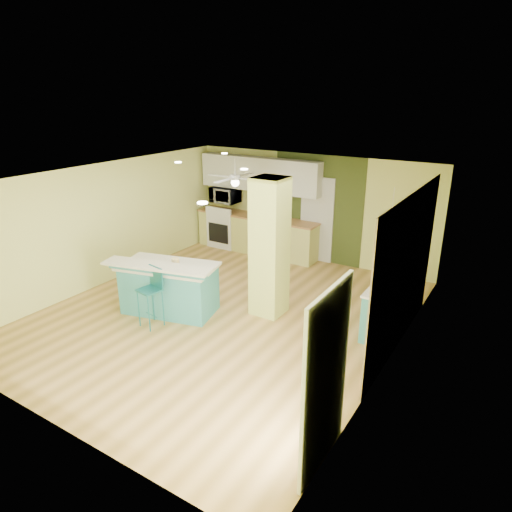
# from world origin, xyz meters

# --- Properties ---
(floor) EXTENTS (6.00, 7.00, 0.01)m
(floor) POSITION_xyz_m (0.00, 0.00, -0.01)
(floor) COLOR olive
(floor) RESTS_ON ground
(ceiling) EXTENTS (6.00, 7.00, 0.01)m
(ceiling) POSITION_xyz_m (0.00, 0.00, 2.50)
(ceiling) COLOR white
(ceiling) RESTS_ON wall_back
(wall_back) EXTENTS (6.00, 0.01, 2.50)m
(wall_back) POSITION_xyz_m (0.00, 3.50, 1.25)
(wall_back) COLOR #E4EA7D
(wall_back) RESTS_ON floor
(wall_front) EXTENTS (6.00, 0.01, 2.50)m
(wall_front) POSITION_xyz_m (0.00, -3.50, 1.25)
(wall_front) COLOR #E4EA7D
(wall_front) RESTS_ON floor
(wall_left) EXTENTS (0.01, 7.00, 2.50)m
(wall_left) POSITION_xyz_m (-3.00, 0.00, 1.25)
(wall_left) COLOR #E4EA7D
(wall_left) RESTS_ON floor
(wall_right) EXTENTS (0.01, 7.00, 2.50)m
(wall_right) POSITION_xyz_m (3.00, 0.00, 1.25)
(wall_right) COLOR #E4EA7D
(wall_right) RESTS_ON floor
(wood_panel) EXTENTS (0.02, 3.40, 2.50)m
(wood_panel) POSITION_xyz_m (2.99, 0.60, 1.25)
(wood_panel) COLOR #88714E
(wood_panel) RESTS_ON floor
(olive_accent) EXTENTS (2.20, 0.02, 2.50)m
(olive_accent) POSITION_xyz_m (0.20, 3.49, 1.25)
(olive_accent) COLOR #3D4A1D
(olive_accent) RESTS_ON floor
(interior_door) EXTENTS (0.82, 0.05, 2.00)m
(interior_door) POSITION_xyz_m (0.20, 3.46, 1.00)
(interior_door) COLOR silver
(interior_door) RESTS_ON floor
(french_door) EXTENTS (0.04, 1.08, 2.10)m
(french_door) POSITION_xyz_m (2.97, -2.30, 1.05)
(french_door) COLOR white
(french_door) RESTS_ON floor
(column) EXTENTS (0.55, 0.55, 2.50)m
(column) POSITION_xyz_m (0.65, 0.50, 1.25)
(column) COLOR #CCDB65
(column) RESTS_ON floor
(kitchen_run) EXTENTS (3.25, 0.63, 0.94)m
(kitchen_run) POSITION_xyz_m (-1.30, 3.20, 0.47)
(kitchen_run) COLOR #D0D06D
(kitchen_run) RESTS_ON floor
(stove) EXTENTS (0.76, 0.66, 1.08)m
(stove) POSITION_xyz_m (-2.25, 3.19, 0.46)
(stove) COLOR white
(stove) RESTS_ON floor
(upper_cabinets) EXTENTS (3.20, 0.34, 0.80)m
(upper_cabinets) POSITION_xyz_m (-1.30, 3.32, 1.95)
(upper_cabinets) COLOR silver
(upper_cabinets) RESTS_ON wall_back
(microwave) EXTENTS (0.70, 0.48, 0.39)m
(microwave) POSITION_xyz_m (-2.25, 3.20, 1.35)
(microwave) COLOR silver
(microwave) RESTS_ON wall_back
(ceiling_fan) EXTENTS (1.41, 1.41, 0.61)m
(ceiling_fan) POSITION_xyz_m (-1.10, 2.00, 2.08)
(ceiling_fan) COLOR white
(ceiling_fan) RESTS_ON ceiling
(pendant_lamp) EXTENTS (0.14, 0.14, 0.69)m
(pendant_lamp) POSITION_xyz_m (2.65, 0.75, 1.88)
(pendant_lamp) COLOR silver
(pendant_lamp) RESTS_ON ceiling
(wall_decor) EXTENTS (0.03, 0.90, 0.70)m
(wall_decor) POSITION_xyz_m (2.96, 0.80, 1.55)
(wall_decor) COLOR brown
(wall_decor) RESTS_ON wood_panel
(peninsula) EXTENTS (2.04, 1.46, 1.05)m
(peninsula) POSITION_xyz_m (-0.91, -0.44, 0.49)
(peninsula) COLOR teal
(peninsula) RESTS_ON floor
(bar_stool) EXTENTS (0.41, 0.41, 1.06)m
(bar_stool) POSITION_xyz_m (-0.79, -0.96, 0.71)
(bar_stool) COLOR #1D7683
(bar_stool) RESTS_ON floor
(side_counter) EXTENTS (0.56, 1.32, 0.85)m
(side_counter) POSITION_xyz_m (2.70, 0.94, 0.43)
(side_counter) COLOR teal
(side_counter) RESTS_ON floor
(fruit_bowl) EXTENTS (0.37, 0.37, 0.08)m
(fruit_bowl) POSITION_xyz_m (-1.17, 3.13, 0.98)
(fruit_bowl) COLOR #3A2717
(fruit_bowl) RESTS_ON kitchen_run
(canister) EXTENTS (0.14, 0.14, 0.15)m
(canister) POSITION_xyz_m (-0.76, -0.39, 0.98)
(canister) COLOR yellow
(canister) RESTS_ON peninsula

